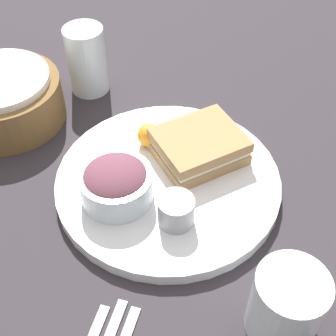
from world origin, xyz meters
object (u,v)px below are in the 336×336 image
plate (168,182)px  bread_basket (4,99)px  salad_bowl (116,183)px  dressing_cup (176,211)px  drink_glass (87,60)px  water_glass (286,305)px  sandwich (199,146)px

plate → bread_basket: size_ratio=1.71×
plate → salad_bowl: 0.09m
dressing_cup → bread_basket: size_ratio=0.25×
dressing_cup → drink_glass: size_ratio=0.40×
water_glass → plate: bearing=68.7°
water_glass → drink_glass: bearing=68.5°
plate → bread_basket: bread_basket is taller
dressing_cup → drink_glass: 0.35m
sandwich → bread_basket: bearing=108.1°
salad_bowl → drink_glass: bearing=52.1°
plate → sandwich: 0.07m
sandwich → salad_bowl: (-0.13, 0.04, 0.01)m
plate → bread_basket: 0.31m
sandwich → bread_basket: size_ratio=0.80×
plate → dressing_cup: (-0.05, -0.06, 0.03)m
sandwich → plate: bearing=170.8°
plate → sandwich: (0.06, -0.01, 0.03)m
dressing_cup → bread_basket: bread_basket is taller
sandwich → drink_glass: bearing=81.5°
sandwich → bread_basket: (-0.10, 0.32, 0.00)m
drink_glass → bread_basket: (-0.14, 0.05, -0.02)m
salad_bowl → drink_glass: 0.28m
sandwich → drink_glass: (0.04, 0.27, 0.02)m
salad_bowl → water_glass: water_glass is taller
dressing_cup → water_glass: 0.18m
dressing_cup → salad_bowl: bearing=100.5°
bread_basket → salad_bowl: bearing=-96.2°
sandwich → water_glass: bearing=-124.5°
dressing_cup → water_glass: size_ratio=0.50×
drink_glass → bread_basket: bearing=160.3°
plate → salad_bowl: size_ratio=3.24×
dressing_cup → bread_basket: bearing=88.0°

